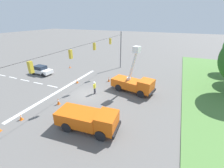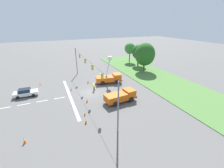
{
  "view_description": "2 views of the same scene",
  "coord_description": "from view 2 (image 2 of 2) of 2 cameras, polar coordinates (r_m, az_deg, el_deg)",
  "views": [
    {
      "loc": [
        15.35,
        10.5,
        9.64
      ],
      "look_at": [
        -0.96,
        3.36,
        1.7
      ],
      "focal_mm": 24.0,
      "sensor_mm": 36.0,
      "label": 1
    },
    {
      "loc": [
        27.33,
        -7.11,
        13.52
      ],
      "look_at": [
        2.26,
        3.88,
        2.09
      ],
      "focal_mm": 24.0,
      "sensor_mm": 36.0,
      "label": 2
    }
  ],
  "objects": [
    {
      "name": "traffic_cone_lane_edge_a",
      "position": [
        22.36,
        -9.94,
        -13.62
      ],
      "size": [
        0.36,
        0.36,
        0.82
      ],
      "color": "orange",
      "rests_on": "ground"
    },
    {
      "name": "traffic_cone_lane_edge_b",
      "position": [
        27.59,
        -9.5,
        -6.05
      ],
      "size": [
        0.36,
        0.36,
        0.81
      ],
      "color": "orange",
      "rests_on": "ground"
    },
    {
      "name": "traffic_cone_foreground_left",
      "position": [
        21.79,
        -30.43,
        -18.03
      ],
      "size": [
        0.36,
        0.36,
        0.82
      ],
      "color": "orange",
      "rests_on": "ground"
    },
    {
      "name": "traffic_cone_mid_right",
      "position": [
        32.91,
        -15.34,
        -1.78
      ],
      "size": [
        0.36,
        0.36,
        0.71
      ],
      "color": "orange",
      "rests_on": "ground"
    },
    {
      "name": "tree_centre",
      "position": [
        43.92,
        12.42,
        10.95
      ],
      "size": [
        5.57,
        5.65,
        8.19
      ],
      "color": "brown",
      "rests_on": "ground"
    },
    {
      "name": "sedan_white",
      "position": [
        33.63,
        -30.07,
        -2.82
      ],
      "size": [
        2.06,
        4.37,
        1.56
      ],
      "color": "white",
      "rests_on": "ground"
    },
    {
      "name": "signal_gantry",
      "position": [
        29.67,
        -8.72,
        4.87
      ],
      "size": [
        26.2,
        0.33,
        7.2
      ],
      "color": "slate",
      "rests_on": "ground"
    },
    {
      "name": "traffic_cone_mid_left",
      "position": [
        24.09,
        -10.35,
        -10.93
      ],
      "size": [
        0.36,
        0.36,
        0.68
      ],
      "color": "orange",
      "rests_on": "ground"
    },
    {
      "name": "grass_verge",
      "position": [
        39.48,
        17.75,
        1.6
      ],
      "size": [
        56.0,
        12.0,
        0.1
      ],
      "primitive_type": "cube",
      "color": "#517F3D",
      "rests_on": "ground"
    },
    {
      "name": "ground_plane",
      "position": [
        31.31,
        -8.2,
        -3.17
      ],
      "size": [
        200.0,
        200.0,
        0.0
      ],
      "primitive_type": "plane",
      "color": "#605E5B"
    },
    {
      "name": "traffic_cone_foreground_right",
      "position": [
        36.02,
        -9.12,
        1.0
      ],
      "size": [
        0.36,
        0.36,
        0.8
      ],
      "color": "orange",
      "rests_on": "ground"
    },
    {
      "name": "utility_truck_support_near",
      "position": [
        27.12,
        3.37,
        -4.59
      ],
      "size": [
        2.73,
        5.98,
        2.02
      ],
      "color": "#D6560F",
      "rests_on": "ground"
    },
    {
      "name": "utility_truck_bucket_lift",
      "position": [
        35.35,
        -0.97,
        2.44
      ],
      "size": [
        3.34,
        6.3,
        6.34
      ],
      "color": "orange",
      "rests_on": "ground"
    },
    {
      "name": "tree_far_west",
      "position": [
        53.93,
        6.83,
        13.31
      ],
      "size": [
        3.71,
        3.67,
        6.87
      ],
      "color": "brown",
      "rests_on": "ground"
    },
    {
      "name": "road_worker",
      "position": [
        31.6,
        -6.9,
        -0.85
      ],
      "size": [
        0.64,
        0.3,
        1.77
      ],
      "color": "#383842",
      "rests_on": "ground"
    },
    {
      "name": "traffic_cone_near_bucket",
      "position": [
        38.33,
        -25.74,
        0.1
      ],
      "size": [
        0.36,
        0.36,
        0.58
      ],
      "color": "orange",
      "rests_on": "ground"
    },
    {
      "name": "tree_west",
      "position": [
        49.65,
        10.11,
        11.92
      ],
      "size": [
        4.26,
        4.18,
        6.9
      ],
      "color": "brown",
      "rests_on": "ground"
    },
    {
      "name": "lane_markings",
      "position": [
        30.52,
        -18.47,
        -4.89
      ],
      "size": [
        17.6,
        15.25,
        0.01
      ],
      "color": "silver",
      "rests_on": "ground"
    }
  ]
}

